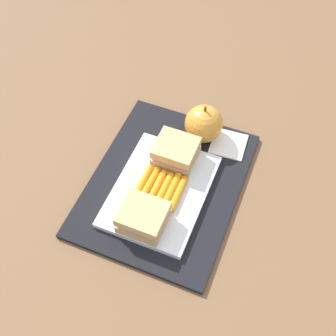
# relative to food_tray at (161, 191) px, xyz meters

# --- Properties ---
(ground_plane) EXTENTS (2.40, 2.40, 0.00)m
(ground_plane) POSITION_rel_food_tray_xyz_m (0.03, 0.00, -0.02)
(ground_plane) COLOR brown
(lunchbag_mat) EXTENTS (0.36, 0.28, 0.01)m
(lunchbag_mat) POSITION_rel_food_tray_xyz_m (0.03, 0.00, -0.01)
(lunchbag_mat) COLOR black
(lunchbag_mat) RESTS_ON ground_plane
(food_tray) EXTENTS (0.23, 0.17, 0.01)m
(food_tray) POSITION_rel_food_tray_xyz_m (0.00, 0.00, 0.00)
(food_tray) COLOR white
(food_tray) RESTS_ON lunchbag_mat
(sandwich_half_left) EXTENTS (0.07, 0.08, 0.04)m
(sandwich_half_left) POSITION_rel_food_tray_xyz_m (-0.08, 0.00, 0.03)
(sandwich_half_left) COLOR tan
(sandwich_half_left) RESTS_ON food_tray
(sandwich_half_right) EXTENTS (0.07, 0.08, 0.04)m
(sandwich_half_right) POSITION_rel_food_tray_xyz_m (0.08, 0.00, 0.03)
(sandwich_half_right) COLOR tan
(sandwich_half_right) RESTS_ON food_tray
(carrot_sticks_bundle) EXTENTS (0.08, 0.09, 0.02)m
(carrot_sticks_bundle) POSITION_rel_food_tray_xyz_m (-0.00, -0.00, 0.01)
(carrot_sticks_bundle) COLOR orange
(carrot_sticks_bundle) RESTS_ON food_tray
(apple) EXTENTS (0.08, 0.08, 0.09)m
(apple) POSITION_rel_food_tray_xyz_m (0.16, -0.03, 0.03)
(apple) COLOR gold
(apple) RESTS_ON lunchbag_mat
(paper_napkin) EXTENTS (0.07, 0.07, 0.00)m
(paper_napkin) POSITION_rel_food_tray_xyz_m (0.16, -0.08, -0.00)
(paper_napkin) COLOR white
(paper_napkin) RESTS_ON lunchbag_mat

